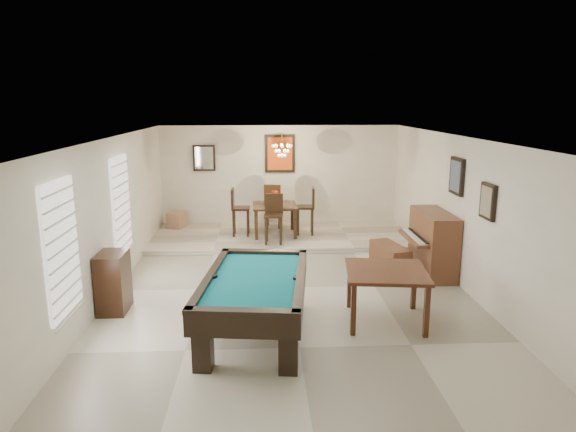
{
  "coord_description": "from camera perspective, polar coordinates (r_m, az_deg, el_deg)",
  "views": [
    {
      "loc": [
        -0.48,
        -8.47,
        3.19
      ],
      "look_at": [
        0.0,
        0.6,
        1.15
      ],
      "focal_mm": 32.0,
      "sensor_mm": 36.0,
      "label": 1
    }
  ],
  "objects": [
    {
      "name": "ground_plane",
      "position": [
        9.07,
        0.2,
        -8.0
      ],
      "size": [
        6.0,
        9.0,
        0.02
      ],
      "primitive_type": "cube",
      "color": "beige"
    },
    {
      "name": "wall_back",
      "position": [
        13.12,
        -0.9,
        4.36
      ],
      "size": [
        6.0,
        0.04,
        2.6
      ],
      "primitive_type": "cube",
      "color": "silver",
      "rests_on": "ground_plane"
    },
    {
      "name": "wall_front",
      "position": [
        4.42,
        3.59,
        -12.62
      ],
      "size": [
        6.0,
        0.04,
        2.6
      ],
      "primitive_type": "cube",
      "color": "silver",
      "rests_on": "ground_plane"
    },
    {
      "name": "wall_left",
      "position": [
        9.04,
        -19.14,
        -0.12
      ],
      "size": [
        0.04,
        9.0,
        2.6
      ],
      "primitive_type": "cube",
      "color": "silver",
      "rests_on": "ground_plane"
    },
    {
      "name": "wall_right",
      "position": [
        9.35,
        18.89,
        0.31
      ],
      "size": [
        0.04,
        9.0,
        2.6
      ],
      "primitive_type": "cube",
      "color": "silver",
      "rests_on": "ground_plane"
    },
    {
      "name": "ceiling",
      "position": [
        8.51,
        0.22,
        8.68
      ],
      "size": [
        6.0,
        9.0,
        0.04
      ],
      "primitive_type": "cube",
      "color": "white",
      "rests_on": "wall_back"
    },
    {
      "name": "dining_step",
      "position": [
        12.14,
        -0.66,
        -2.29
      ],
      "size": [
        6.0,
        2.5,
        0.12
      ],
      "primitive_type": "cube",
      "color": "beige",
      "rests_on": "ground_plane"
    },
    {
      "name": "window_left_front",
      "position": [
        6.98,
        -23.84,
        -3.3
      ],
      "size": [
        0.06,
        1.0,
        1.7
      ],
      "primitive_type": "cube",
      "color": "white",
      "rests_on": "wall_left"
    },
    {
      "name": "window_left_rear",
      "position": [
        9.58,
        -18.04,
        1.25
      ],
      "size": [
        0.06,
        1.0,
        1.7
      ],
      "primitive_type": "cube",
      "color": "white",
      "rests_on": "wall_left"
    },
    {
      "name": "pool_table",
      "position": [
        7.2,
        -3.65,
        -10.04
      ],
      "size": [
        1.62,
        2.62,
        0.83
      ],
      "primitive_type": null,
      "rotation": [
        0.0,
        0.0,
        -0.11
      ],
      "color": "black",
      "rests_on": "ground_plane"
    },
    {
      "name": "square_table",
      "position": [
        7.75,
        10.78,
        -8.7
      ],
      "size": [
        1.27,
        1.27,
        0.79
      ],
      "primitive_type": null,
      "rotation": [
        0.0,
        0.0,
        -0.12
      ],
      "color": "#391B0E",
      "rests_on": "ground_plane"
    },
    {
      "name": "upright_piano",
      "position": [
        9.94,
        15.04,
        -2.94
      ],
      "size": [
        0.8,
        1.42,
        1.19
      ],
      "primitive_type": null,
      "color": "brown",
      "rests_on": "ground_plane"
    },
    {
      "name": "piano_bench",
      "position": [
        9.89,
        11.24,
        -4.73
      ],
      "size": [
        0.61,
        1.06,
        0.55
      ],
      "primitive_type": "cube",
      "rotation": [
        0.0,
        0.0,
        0.24
      ],
      "color": "brown",
      "rests_on": "ground_plane"
    },
    {
      "name": "apothecary_chest",
      "position": [
        8.4,
        -18.84,
        -6.98
      ],
      "size": [
        0.41,
        0.62,
        0.93
      ],
      "primitive_type": "cube",
      "color": "black",
      "rests_on": "ground_plane"
    },
    {
      "name": "dining_table",
      "position": [
        11.99,
        -1.46,
        -0.13
      ],
      "size": [
        1.04,
        1.04,
        0.84
      ],
      "primitive_type": null,
      "rotation": [
        0.0,
        0.0,
        0.02
      ],
      "color": "black",
      "rests_on": "dining_step"
    },
    {
      "name": "flower_vase",
      "position": [
        11.89,
        -1.48,
        2.37
      ],
      "size": [
        0.14,
        0.14,
        0.22
      ],
      "primitive_type": null,
      "rotation": [
        0.0,
        0.0,
        0.11
      ],
      "color": "#AD290E",
      "rests_on": "dining_table"
    },
    {
      "name": "dining_chair_south",
      "position": [
        11.23,
        -1.61,
        -0.36
      ],
      "size": [
        0.43,
        0.43,
        1.08
      ],
      "primitive_type": null,
      "rotation": [
        0.0,
        0.0,
        -0.08
      ],
      "color": "black",
      "rests_on": "dining_step"
    },
    {
      "name": "dining_chair_north",
      "position": [
        12.7,
        -1.64,
        1.19
      ],
      "size": [
        0.46,
        0.46,
        1.1
      ],
      "primitive_type": null,
      "rotation": [
        0.0,
        0.0,
        3.01
      ],
      "color": "black",
      "rests_on": "dining_step"
    },
    {
      "name": "dining_chair_west",
      "position": [
        11.96,
        -5.26,
        0.45
      ],
      "size": [
        0.42,
        0.42,
        1.11
      ],
      "primitive_type": null,
      "rotation": [
        0.0,
        0.0,
        1.56
      ],
      "color": "black",
      "rests_on": "dining_step"
    },
    {
      "name": "dining_chair_east",
      "position": [
        12.03,
        1.91,
        0.59
      ],
      "size": [
        0.44,
        0.44,
        1.11
      ],
      "primitive_type": null,
      "rotation": [
        0.0,
        0.0,
        -1.63
      ],
      "color": "black",
      "rests_on": "dining_step"
    },
    {
      "name": "corner_bench",
      "position": [
        13.01,
        -12.27,
        -0.4
      ],
      "size": [
        0.47,
        0.53,
        0.4
      ],
      "primitive_type": "cube",
      "rotation": [
        0.0,
        0.0,
        -0.31
      ],
      "color": "#AC7B5D",
      "rests_on": "dining_step"
    },
    {
      "name": "chandelier",
      "position": [
        11.73,
        -0.68,
        7.8
      ],
      "size": [
        0.44,
        0.44,
        0.6
      ],
      "primitive_type": null,
      "color": "#FFE5B2",
      "rests_on": "ceiling"
    },
    {
      "name": "back_painting",
      "position": [
        13.01,
        -0.91,
        6.95
      ],
      "size": [
        0.75,
        0.06,
        0.95
      ],
      "primitive_type": "cube",
      "color": "#D84C14",
      "rests_on": "wall_back"
    },
    {
      "name": "back_mirror",
      "position": [
        13.09,
        -9.3,
        6.38
      ],
      "size": [
        0.55,
        0.06,
        0.65
      ],
      "primitive_type": "cube",
      "color": "white",
      "rests_on": "wall_back"
    },
    {
      "name": "right_picture_upper",
      "position": [
        9.51,
        18.26,
        4.22
      ],
      "size": [
        0.06,
        0.55,
        0.65
      ],
      "primitive_type": "cube",
      "color": "slate",
      "rests_on": "wall_right"
    },
    {
      "name": "right_picture_lower",
      "position": [
        8.36,
        21.33,
        1.52
      ],
      "size": [
        0.06,
        0.45,
        0.55
      ],
      "primitive_type": "cube",
      "color": "gray",
      "rests_on": "wall_right"
    }
  ]
}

